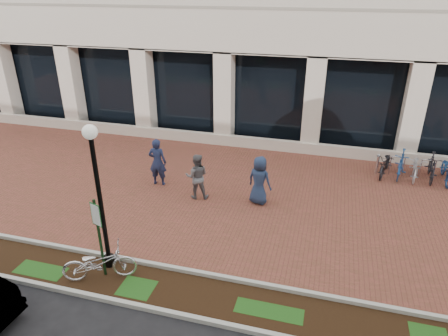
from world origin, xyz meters
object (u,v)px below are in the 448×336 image
(bollard, at_px, (377,164))
(parking_sign, at_px, (98,228))
(lamppost, at_px, (99,191))
(pedestrian_mid, at_px, (197,176))
(pedestrian_left, at_px, (158,162))
(bike_rack_cluster, at_px, (423,167))
(pedestrian_right, at_px, (259,180))
(locked_bicycle, at_px, (99,263))

(bollard, bearing_deg, parking_sign, -131.19)
(lamppost, relative_size, pedestrian_mid, 2.43)
(pedestrian_left, bearing_deg, bike_rack_cluster, -166.47)
(parking_sign, height_order, bike_rack_cluster, parking_sign)
(pedestrian_left, bearing_deg, bollard, -163.24)
(bike_rack_cluster, bearing_deg, lamppost, -129.31)
(parking_sign, bearing_deg, bollard, 68.52)
(pedestrian_right, bearing_deg, parking_sign, 74.94)
(pedestrian_mid, bearing_deg, locked_bicycle, 62.51)
(lamppost, relative_size, pedestrian_right, 2.33)
(parking_sign, relative_size, pedestrian_right, 1.32)
(pedestrian_left, height_order, pedestrian_right, pedestrian_left)
(locked_bicycle, bearing_deg, lamppost, -17.34)
(bike_rack_cluster, bearing_deg, bollard, -169.43)
(locked_bicycle, xyz_separation_m, bike_rack_cluster, (8.93, 8.44, 0.01))
(pedestrian_mid, relative_size, pedestrian_right, 0.96)
(pedestrian_left, relative_size, pedestrian_mid, 1.11)
(parking_sign, distance_m, locked_bicycle, 0.97)
(parking_sign, height_order, pedestrian_mid, parking_sign)
(bike_rack_cluster, bearing_deg, pedestrian_left, -152.58)
(locked_bicycle, bearing_deg, bollard, -65.65)
(parking_sign, xyz_separation_m, pedestrian_left, (-0.75, 5.16, -0.54))
(parking_sign, height_order, bollard, parking_sign)
(lamppost, bearing_deg, parking_sign, -76.93)
(pedestrian_right, bearing_deg, pedestrian_mid, 23.93)
(lamppost, xyz_separation_m, bollard, (7.33, 7.87, -1.83))
(lamppost, height_order, locked_bicycle, lamppost)
(pedestrian_mid, bearing_deg, bollard, -164.87)
(lamppost, distance_m, pedestrian_mid, 4.56)
(pedestrian_left, relative_size, bike_rack_cluster, 0.52)
(pedestrian_left, distance_m, pedestrian_right, 3.92)
(bollard, bearing_deg, pedestrian_right, -139.61)
(lamppost, distance_m, bike_rack_cluster, 12.11)
(pedestrian_mid, xyz_separation_m, pedestrian_right, (2.17, 0.21, 0.04))
(parking_sign, xyz_separation_m, bollard, (7.24, 8.27, -1.01))
(pedestrian_left, bearing_deg, pedestrian_mid, 157.03)
(parking_sign, bearing_deg, pedestrian_right, 76.38)
(pedestrian_left, height_order, bike_rack_cluster, pedestrian_left)
(locked_bicycle, distance_m, bike_rack_cluster, 12.28)
(pedestrian_left, relative_size, bollard, 2.11)
(locked_bicycle, height_order, pedestrian_mid, pedestrian_mid)
(lamppost, height_order, pedestrian_mid, lamppost)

